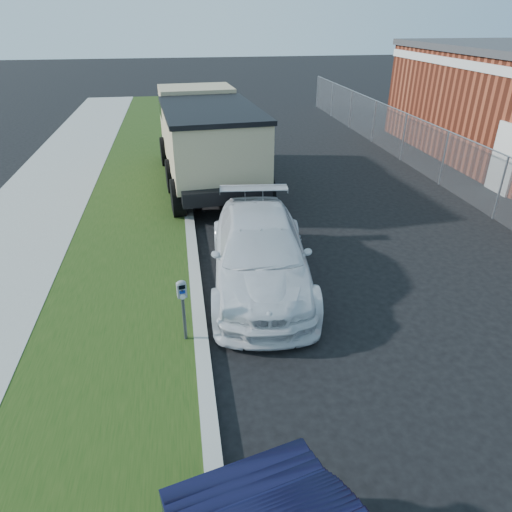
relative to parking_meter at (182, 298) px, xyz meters
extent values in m
plane|color=black|center=(2.86, 0.24, -0.98)|extent=(120.00, 120.00, 0.00)
cube|color=gray|center=(0.26, 2.24, -0.91)|extent=(0.25, 50.00, 0.15)
cube|color=#19340E|center=(-1.34, 2.24, -0.92)|extent=(3.00, 50.00, 0.13)
plane|color=slate|center=(8.86, 7.24, -0.08)|extent=(0.00, 30.00, 30.00)
cylinder|color=gray|center=(8.86, 7.24, 0.82)|extent=(0.04, 30.00, 0.04)
cylinder|color=gray|center=(8.86, 4.24, -0.08)|extent=(0.06, 0.06, 1.80)
cylinder|color=gray|center=(8.86, 7.24, -0.08)|extent=(0.06, 0.06, 1.80)
cylinder|color=gray|center=(8.86, 10.24, -0.08)|extent=(0.06, 0.06, 1.80)
cylinder|color=gray|center=(8.86, 13.24, -0.08)|extent=(0.06, 0.06, 1.80)
cylinder|color=gray|center=(8.86, 16.24, -0.08)|extent=(0.06, 0.06, 1.80)
cylinder|color=gray|center=(8.86, 19.24, -0.08)|extent=(0.06, 0.06, 1.80)
cylinder|color=gray|center=(8.86, 22.24, -0.08)|extent=(0.06, 0.06, 1.80)
cube|color=silver|center=(10.34, 8.24, 2.62)|extent=(0.06, 14.00, 0.30)
cube|color=silver|center=(10.31, 6.24, 0.12)|extent=(0.08, 1.10, 2.20)
cylinder|color=#3F4247|center=(0.00, 0.00, -0.43)|extent=(0.06, 0.06, 0.87)
cube|color=slate|center=(0.00, 0.00, 0.15)|extent=(0.17, 0.13, 0.26)
ellipsoid|color=slate|center=(0.00, 0.00, 0.28)|extent=(0.18, 0.14, 0.10)
cube|color=black|center=(0.01, -0.05, 0.24)|extent=(0.10, 0.03, 0.07)
cube|color=#0D2A97|center=(0.01, -0.05, 0.14)|extent=(0.10, 0.02, 0.06)
cylinder|color=silver|center=(0.01, -0.05, 0.05)|extent=(0.10, 0.02, 0.10)
cube|color=#3F4247|center=(0.01, -0.05, 0.17)|extent=(0.04, 0.01, 0.04)
imported|color=silver|center=(1.65, 1.90, -0.26)|extent=(2.52, 5.15, 1.44)
cube|color=black|center=(1.08, 8.51, -0.17)|extent=(2.99, 7.32, 0.39)
cube|color=tan|center=(0.89, 11.08, 0.75)|extent=(2.77, 2.20, 2.23)
cube|color=black|center=(0.89, 11.08, 1.19)|extent=(2.80, 2.23, 0.67)
cube|color=tan|center=(1.14, 7.62, 0.75)|extent=(3.03, 4.88, 1.79)
cube|color=black|center=(1.14, 7.62, 1.68)|extent=(3.14, 5.00, 0.13)
cube|color=black|center=(0.81, 12.14, -0.26)|extent=(2.69, 0.37, 0.34)
cylinder|color=black|center=(-0.39, 10.87, -0.43)|extent=(0.44, 1.14, 1.12)
cylinder|color=black|center=(2.18, 11.06, -0.43)|extent=(0.44, 1.14, 1.12)
cylinder|color=black|center=(-0.16, 7.86, -0.43)|extent=(0.44, 1.14, 1.12)
cylinder|color=black|center=(2.40, 8.05, -0.43)|extent=(0.44, 1.14, 1.12)
cylinder|color=black|center=(-0.01, 5.86, -0.43)|extent=(0.44, 1.14, 1.12)
cylinder|color=black|center=(2.55, 6.05, -0.43)|extent=(0.44, 1.14, 1.12)
camera|label=1|loc=(0.16, -6.53, 4.21)|focal=32.00mm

